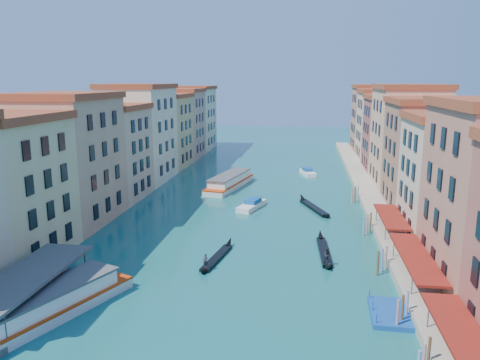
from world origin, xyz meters
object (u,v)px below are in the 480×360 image
object	(u,v)px
vaporetto_stop	(30,295)
vaporetto_near	(42,308)
gondola_right	(324,251)
vaporetto_far	(230,181)
gondola_fore	(217,256)
blue_dock	(392,313)

from	to	relation	value
vaporetto_stop	vaporetto_near	bearing A→B (deg)	-38.63
vaporetto_stop	gondola_right	size ratio (longest dim) A/B	1.27
vaporetto_near	gondola_right	world-z (taller)	vaporetto_near
vaporetto_far	gondola_fore	size ratio (longest dim) A/B	1.66
vaporetto_near	gondola_fore	world-z (taller)	vaporetto_near
vaporetto_stop	gondola_fore	distance (m)	21.66
gondola_fore	blue_dock	distance (m)	22.30
gondola_right	blue_dock	world-z (taller)	gondola_right
vaporetto_near	gondola_right	xyz separation A→B (m)	(26.33, 20.65, -0.78)
gondola_right	gondola_fore	bearing A→B (deg)	-168.08
gondola_fore	vaporetto_stop	bearing A→B (deg)	-126.27
gondola_fore	gondola_right	distance (m)	13.73
vaporetto_stop	gondola_right	bearing A→B (deg)	33.14
gondola_fore	gondola_right	bearing A→B (deg)	24.60
vaporetto_stop	blue_dock	distance (m)	34.70
vaporetto_near	gondola_fore	bearing A→B (deg)	74.91
vaporetto_stop	gondola_right	world-z (taller)	vaporetto_stop
vaporetto_far	gondola_fore	bearing A→B (deg)	-71.12
vaporetto_far	blue_dock	size ratio (longest dim) A/B	3.15
vaporetto_stop	gondola_fore	xyz separation A→B (m)	(15.46, 15.14, -1.05)
vaporetto_far	gondola_fore	distance (m)	40.06
gondola_right	vaporetto_far	bearing A→B (deg)	113.31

